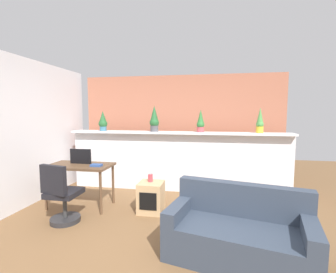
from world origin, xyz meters
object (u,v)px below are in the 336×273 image
Objects in this scene: potted_plant_0 at (103,122)px; tv_monitor at (81,156)px; potted_plant_1 at (154,120)px; vase_on_shelf at (150,178)px; potted_plant_2 at (201,122)px; side_cube_shelf at (151,197)px; desk at (80,169)px; potted_plant_3 at (260,122)px; couch at (238,234)px; office_chair at (62,198)px; book_on_desk at (96,165)px.

potted_plant_0 reaches higher than tv_monitor.
vase_on_shelf is (0.18, -1.06, -0.95)m from potted_plant_1.
potted_plant_2 is 1.83m from side_cube_shelf.
tv_monitor reaches higher than desk.
potted_plant_3 reaches higher than vase_on_shelf.
potted_plant_1 is 1.75m from desk.
potted_plant_3 reaches higher than couch.
side_cube_shelf is at bearing -0.55° from desk.
potted_plant_1 is 1.10× the size of potted_plant_3.
potted_plant_0 is 0.25× the size of couch.
office_chair is (-3.10, -1.78, -1.09)m from potted_plant_3.
couch is at bearing -76.26° from potted_plant_2.
desk is at bearing -72.86° from tv_monitor.
vase_on_shelf is at bearing 139.75° from couch.
side_cube_shelf is (0.20, -1.11, -1.26)m from potted_plant_1.
book_on_desk is (-1.68, -1.20, -0.69)m from potted_plant_2.
book_on_desk is at bearing -176.32° from side_cube_shelf.
office_chair is 4.96× the size of book_on_desk.
potted_plant_3 is at bearing 0.31° from potted_plant_0.
potted_plant_0 is 0.94× the size of potted_plant_2.
couch is at bearing -40.25° from vase_on_shelf.
couch is (2.64, -2.18, -1.18)m from potted_plant_0.
potted_plant_0 is at bearing -179.29° from potted_plant_2.
potted_plant_2 is at bearing 103.74° from couch.
potted_plant_1 is 2.95× the size of book_on_desk.
potted_plant_0 is 2.06m from office_chair.
tv_monitor is at bearing 97.74° from office_chair.
vase_on_shelf is at bearing -125.29° from potted_plant_2.
couch is (0.54, -2.20, -1.18)m from potted_plant_2.
potted_plant_2 is 2.56m from couch.
tv_monitor is 1.45m from side_cube_shelf.
book_on_desk is (-0.93, -0.06, 0.52)m from side_cube_shelf.
desk is at bearing 179.45° from side_cube_shelf.
tv_monitor is 0.89m from office_chair.
potted_plant_2 is at bearing 29.07° from desk.
tv_monitor is at bearing 175.95° from side_cube_shelf.
couch reaches higher than vase_on_shelf.
potted_plant_0 is 0.47× the size of office_chair.
tv_monitor is at bearing -87.38° from potted_plant_0.
desk is at bearing -134.42° from potted_plant_1.
vase_on_shelf is 0.69× the size of book_on_desk.
side_cube_shelf is (-1.89, -1.13, -1.23)m from potted_plant_3.
book_on_desk is at bearing -22.22° from tv_monitor.
potted_plant_0 is 1.43m from book_on_desk.
potted_plant_1 reaches higher than tv_monitor.
vase_on_shelf is at bearing 1.69° from desk.
side_cube_shelf is 3.93× the size of vase_on_shelf.
desk is (-2.03, -1.13, -0.80)m from potted_plant_2.
couch is at bearing -23.96° from tv_monitor.
potted_plant_2 is (0.96, 0.03, -0.05)m from potted_plant_1.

